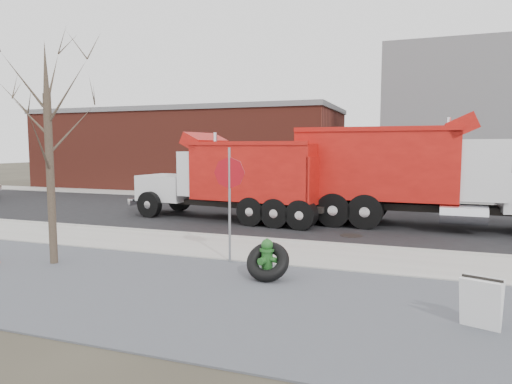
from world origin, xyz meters
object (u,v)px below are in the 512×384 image
at_px(sandwich_board, 481,303).
at_px(dump_truck_red_a, 414,172).
at_px(dump_truck_red_b, 236,176).
at_px(truck_tire, 268,262).
at_px(fire_hydrant, 267,261).
at_px(stop_sign, 229,185).

relative_size(sandwich_board, dump_truck_red_a, 0.08).
height_order(dump_truck_red_a, dump_truck_red_b, dump_truck_red_a).
distance_m(truck_tire, dump_truck_red_b, 7.99).
xyz_separation_m(fire_hydrant, dump_truck_red_a, (2.79, 7.71, 1.53)).
relative_size(dump_truck_red_a, dump_truck_red_b, 1.21).
bearing_deg(truck_tire, dump_truck_red_a, 70.59).
height_order(truck_tire, stop_sign, stop_sign).
xyz_separation_m(dump_truck_red_a, dump_truck_red_b, (-6.32, -0.76, -0.26)).
distance_m(stop_sign, dump_truck_red_a, 7.87).
xyz_separation_m(sandwich_board, dump_truck_red_b, (-7.43, 8.41, 1.24)).
relative_size(truck_tire, sandwich_board, 1.17).
relative_size(stop_sign, dump_truck_red_b, 0.35).
bearing_deg(truck_tire, fire_hydrant, 119.98).
xyz_separation_m(stop_sign, sandwich_board, (5.16, -2.43, -1.46)).
relative_size(truck_tire, dump_truck_red_b, 0.12).
bearing_deg(dump_truck_red_a, dump_truck_red_b, -171.99).
distance_m(fire_hydrant, dump_truck_red_b, 7.90).
distance_m(truck_tire, dump_truck_red_a, 8.40).
relative_size(fire_hydrant, dump_truck_red_a, 0.09).
xyz_separation_m(truck_tire, dump_truck_red_b, (-3.57, 7.04, 1.27)).
relative_size(stop_sign, dump_truck_red_a, 0.29).
distance_m(fire_hydrant, dump_truck_red_a, 8.34).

